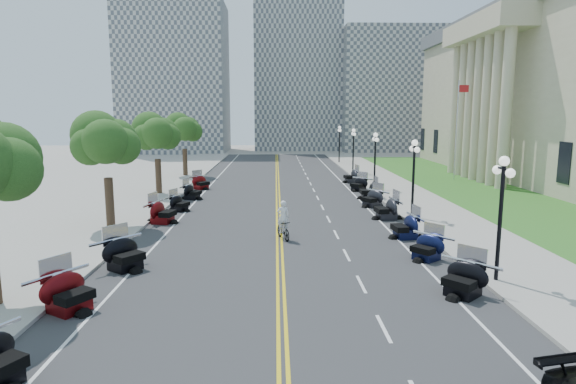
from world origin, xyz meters
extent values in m
plane|color=gray|center=(0.00, 0.00, 0.00)|extent=(160.00, 160.00, 0.00)
cube|color=#333335|center=(0.00, 10.00, 0.00)|extent=(16.00, 90.00, 0.01)
cube|color=yellow|center=(-0.12, 10.00, 0.01)|extent=(0.12, 90.00, 0.00)
cube|color=yellow|center=(0.12, 10.00, 0.01)|extent=(0.12, 90.00, 0.00)
cube|color=white|center=(6.40, 10.00, 0.01)|extent=(0.12, 90.00, 0.00)
cube|color=white|center=(-6.40, 10.00, 0.01)|extent=(0.12, 90.00, 0.00)
cube|color=white|center=(3.20, -12.00, 0.01)|extent=(0.12, 2.00, 0.00)
cube|color=white|center=(3.20, -8.00, 0.01)|extent=(0.12, 2.00, 0.00)
cube|color=white|center=(3.20, -4.00, 0.01)|extent=(0.12, 2.00, 0.00)
cube|color=white|center=(3.20, 0.00, 0.01)|extent=(0.12, 2.00, 0.00)
cube|color=white|center=(3.20, 4.00, 0.01)|extent=(0.12, 2.00, 0.00)
cube|color=white|center=(3.20, 8.00, 0.01)|extent=(0.12, 2.00, 0.00)
cube|color=white|center=(3.20, 12.00, 0.01)|extent=(0.12, 2.00, 0.00)
cube|color=white|center=(3.20, 16.00, 0.01)|extent=(0.12, 2.00, 0.00)
cube|color=white|center=(3.20, 20.00, 0.01)|extent=(0.12, 2.00, 0.00)
cube|color=white|center=(3.20, 24.00, 0.01)|extent=(0.12, 2.00, 0.00)
cube|color=white|center=(3.20, 28.00, 0.01)|extent=(0.12, 2.00, 0.00)
cube|color=white|center=(3.20, 32.00, 0.01)|extent=(0.12, 2.00, 0.00)
cube|color=white|center=(3.20, 36.00, 0.01)|extent=(0.12, 2.00, 0.00)
cube|color=white|center=(3.20, 40.00, 0.01)|extent=(0.12, 2.00, 0.00)
cube|color=white|center=(3.20, 44.00, 0.01)|extent=(0.12, 2.00, 0.00)
cube|color=white|center=(3.20, 48.00, 0.01)|extent=(0.12, 2.00, 0.00)
cube|color=white|center=(3.20, 52.00, 0.01)|extent=(0.12, 2.00, 0.00)
cube|color=#9E9991|center=(10.50, 10.00, 0.07)|extent=(5.00, 90.00, 0.15)
cube|color=#9E9991|center=(-10.50, 10.00, 0.07)|extent=(5.00, 90.00, 0.15)
cube|color=#356023|center=(17.50, 18.00, 0.05)|extent=(9.00, 60.00, 0.10)
cube|color=gray|center=(-18.00, 62.00, 13.00)|extent=(18.00, 14.00, 26.00)
cube|color=gray|center=(4.00, 68.00, 15.00)|extent=(16.00, 12.00, 30.00)
cube|color=gray|center=(22.00, 65.00, 11.00)|extent=(20.00, 14.00, 22.00)
imported|color=#A51414|center=(0.21, -0.99, 0.54)|extent=(1.07, 1.85, 1.07)
imported|color=white|center=(0.21, -0.99, 1.97)|extent=(0.65, 0.43, 1.79)
camera|label=1|loc=(-0.18, -26.18, 6.67)|focal=30.00mm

